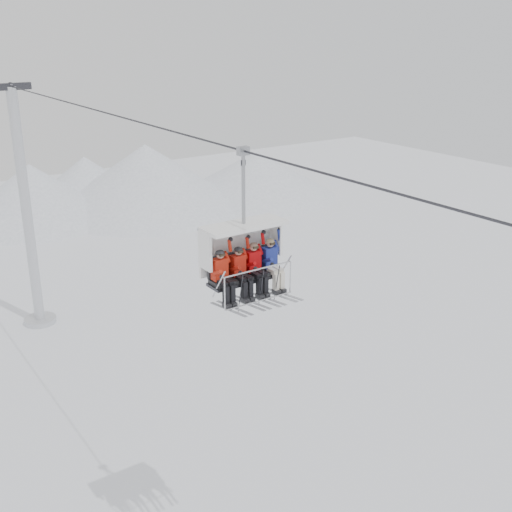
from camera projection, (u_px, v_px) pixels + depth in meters
lift_tower_right at (29, 227)px, 35.21m from camera, size 2.00×1.80×13.48m
haul_cable at (256, 154)px, 15.63m from camera, size 0.06×50.00×0.06m
chairlift_carrier at (241, 249)px, 17.06m from camera, size 2.28×1.17×3.98m
skier_far_left at (222, 275)px, 16.56m from camera, size 0.39×1.69×1.57m
skier_center_left at (240, 271)px, 16.86m from camera, size 0.38×1.69×1.52m
skier_center_right at (255, 267)px, 17.11m from camera, size 0.39×1.69×1.57m
skier_far_right at (272, 263)px, 17.40m from camera, size 0.39×1.69×1.57m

